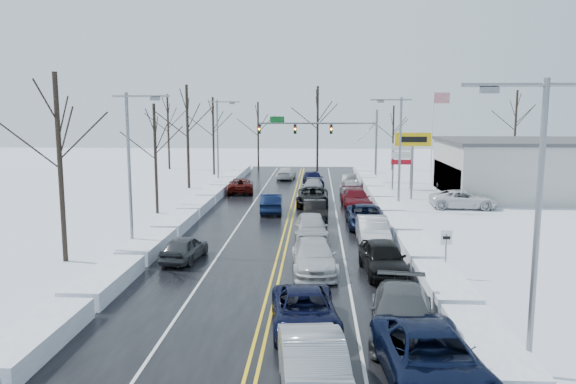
# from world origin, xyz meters

# --- Properties ---
(ground) EXTENTS (160.00, 160.00, 0.00)m
(ground) POSITION_xyz_m (0.00, 0.00, 0.00)
(ground) COLOR silver
(ground) RESTS_ON ground
(road_surface) EXTENTS (14.00, 84.00, 0.01)m
(road_surface) POSITION_xyz_m (0.00, 2.00, 0.01)
(road_surface) COLOR black
(road_surface) RESTS_ON ground
(snow_bank_left) EXTENTS (1.80, 72.00, 0.80)m
(snow_bank_left) POSITION_xyz_m (-7.60, 2.00, 0.00)
(snow_bank_left) COLOR white
(snow_bank_left) RESTS_ON ground
(snow_bank_right) EXTENTS (1.80, 72.00, 0.80)m
(snow_bank_right) POSITION_xyz_m (7.60, 2.00, 0.00)
(snow_bank_right) COLOR white
(snow_bank_right) RESTS_ON ground
(traffic_signal_mast) EXTENTS (13.28, 0.39, 8.00)m
(traffic_signal_mast) POSITION_xyz_m (3.45, 27.99, 5.48)
(traffic_signal_mast) COLOR slate
(traffic_signal_mast) RESTS_ON ground
(tires_plus_sign) EXTENTS (3.20, 0.34, 6.00)m
(tires_plus_sign) POSITION_xyz_m (10.50, 15.99, 4.99)
(tires_plus_sign) COLOR slate
(tires_plus_sign) RESTS_ON ground
(used_vehicles_sign) EXTENTS (2.20, 0.22, 4.65)m
(used_vehicles_sign) POSITION_xyz_m (10.50, 22.00, 3.32)
(used_vehicles_sign) COLOR slate
(used_vehicles_sign) RESTS_ON ground
(speed_limit_sign) EXTENTS (0.55, 0.09, 2.35)m
(speed_limit_sign) POSITION_xyz_m (8.20, -8.00, 1.63)
(speed_limit_sign) COLOR slate
(speed_limit_sign) RESTS_ON ground
(flagpole) EXTENTS (1.87, 1.20, 10.00)m
(flagpole) POSITION_xyz_m (15.17, 30.00, 5.93)
(flagpole) COLOR silver
(flagpole) RESTS_ON ground
(dealership_building) EXTENTS (20.40, 12.40, 5.30)m
(dealership_building) POSITION_xyz_m (23.98, 18.00, 2.66)
(dealership_building) COLOR #AFAFAA
(dealership_building) RESTS_ON ground
(streetlight_se) EXTENTS (3.20, 0.25, 9.00)m
(streetlight_se) POSITION_xyz_m (8.30, -18.00, 5.31)
(streetlight_se) COLOR slate
(streetlight_se) RESTS_ON ground
(streetlight_ne) EXTENTS (3.20, 0.25, 9.00)m
(streetlight_ne) POSITION_xyz_m (8.30, 10.00, 5.31)
(streetlight_ne) COLOR slate
(streetlight_ne) RESTS_ON ground
(streetlight_sw) EXTENTS (3.20, 0.25, 9.00)m
(streetlight_sw) POSITION_xyz_m (-8.30, -4.00, 5.31)
(streetlight_sw) COLOR slate
(streetlight_sw) RESTS_ON ground
(streetlight_nw) EXTENTS (3.20, 0.25, 9.00)m
(streetlight_nw) POSITION_xyz_m (-8.30, 24.00, 5.31)
(streetlight_nw) COLOR slate
(streetlight_nw) RESTS_ON ground
(tree_left_b) EXTENTS (4.00, 4.00, 10.00)m
(tree_left_b) POSITION_xyz_m (-11.50, -6.00, 6.99)
(tree_left_b) COLOR #2D231C
(tree_left_b) RESTS_ON ground
(tree_left_c) EXTENTS (3.40, 3.40, 8.50)m
(tree_left_c) POSITION_xyz_m (-10.50, 8.00, 5.94)
(tree_left_c) COLOR #2D231C
(tree_left_c) RESTS_ON ground
(tree_left_d) EXTENTS (4.20, 4.20, 10.50)m
(tree_left_d) POSITION_xyz_m (-11.20, 22.00, 7.33)
(tree_left_d) COLOR #2D231C
(tree_left_d) RESTS_ON ground
(tree_left_e) EXTENTS (3.80, 3.80, 9.50)m
(tree_left_e) POSITION_xyz_m (-10.80, 34.00, 6.64)
(tree_left_e) COLOR #2D231C
(tree_left_e) RESTS_ON ground
(tree_far_a) EXTENTS (4.00, 4.00, 10.00)m
(tree_far_a) POSITION_xyz_m (-18.00, 40.00, 6.99)
(tree_far_a) COLOR #2D231C
(tree_far_a) RESTS_ON ground
(tree_far_b) EXTENTS (3.60, 3.60, 9.00)m
(tree_far_b) POSITION_xyz_m (-6.00, 41.00, 6.29)
(tree_far_b) COLOR #2D231C
(tree_far_b) RESTS_ON ground
(tree_far_c) EXTENTS (4.40, 4.40, 11.00)m
(tree_far_c) POSITION_xyz_m (2.00, 39.00, 7.68)
(tree_far_c) COLOR #2D231C
(tree_far_c) RESTS_ON ground
(tree_far_d) EXTENTS (3.40, 3.40, 8.50)m
(tree_far_d) POSITION_xyz_m (12.00, 40.50, 5.94)
(tree_far_d) COLOR #2D231C
(tree_far_d) RESTS_ON ground
(tree_far_e) EXTENTS (4.20, 4.20, 10.50)m
(tree_far_e) POSITION_xyz_m (28.00, 41.00, 7.33)
(tree_far_e) COLOR #2D231C
(tree_far_e) RESTS_ON ground
(queued_car_2) EXTENTS (2.87, 5.37, 1.44)m
(queued_car_2) POSITION_xyz_m (1.56, -14.78, 0.00)
(queued_car_2) COLOR black
(queued_car_2) RESTS_ON ground
(queued_car_3) EXTENTS (2.52, 5.48, 1.55)m
(queued_car_3) POSITION_xyz_m (1.86, -7.23, 0.00)
(queued_car_3) COLOR silver
(queued_car_3) RESTS_ON ground
(queued_car_4) EXTENTS (2.26, 5.04, 1.68)m
(queued_car_4) POSITION_xyz_m (1.63, -0.50, 0.00)
(queued_car_4) COLOR #B9B9BB
(queued_car_4) RESTS_ON ground
(queued_car_5) EXTENTS (1.86, 4.63, 1.50)m
(queued_car_5) POSITION_xyz_m (1.84, 5.42, 0.00)
(queued_car_5) COLOR black
(queued_car_5) RESTS_ON ground
(queued_car_6) EXTENTS (2.66, 5.68, 1.57)m
(queued_car_6) POSITION_xyz_m (1.62, 12.06, 0.00)
(queued_car_6) COLOR black
(queued_car_6) RESTS_ON ground
(queued_car_7) EXTENTS (2.16, 4.73, 1.34)m
(queued_car_7) POSITION_xyz_m (1.57, 18.87, 0.00)
(queued_car_7) COLOR #989B9F
(queued_car_7) RESTS_ON ground
(queued_car_8) EXTENTS (2.50, 5.05, 1.66)m
(queued_car_8) POSITION_xyz_m (1.57, 23.90, 0.00)
(queued_car_8) COLOR black
(queued_car_8) RESTS_ON ground
(queued_car_11) EXTENTS (2.97, 5.85, 1.63)m
(queued_car_11) POSITION_xyz_m (5.08, -15.03, 0.00)
(queued_car_11) COLOR #424547
(queued_car_11) RESTS_ON ground
(queued_car_12) EXTENTS (2.36, 5.08, 1.68)m
(queued_car_12) POSITION_xyz_m (5.27, -7.55, 0.00)
(queued_car_12) COLOR black
(queued_car_12) RESTS_ON ground
(queued_car_13) EXTENTS (1.79, 5.02, 1.65)m
(queued_car_13) POSITION_xyz_m (5.35, -1.34, 0.00)
(queued_car_13) COLOR #A3A6AB
(queued_car_13) RESTS_ON ground
(queued_car_14) EXTENTS (2.59, 5.51, 1.52)m
(queued_car_14) POSITION_xyz_m (5.36, 3.56, 0.00)
(queued_car_14) COLOR black
(queued_car_14) RESTS_ON ground
(queued_car_15) EXTENTS (2.51, 5.51, 1.56)m
(queued_car_15) POSITION_xyz_m (5.18, 11.07, 0.00)
(queued_car_15) COLOR #540B12
(queued_car_15) RESTS_ON ground
(queued_car_16) EXTENTS (2.13, 4.36, 1.43)m
(queued_car_16) POSITION_xyz_m (5.09, 17.63, 0.00)
(queued_car_16) COLOR #A2A5AA
(queued_car_16) RESTS_ON ground
(queued_car_17) EXTENTS (1.62, 4.22, 1.37)m
(queued_car_17) POSITION_xyz_m (5.32, 23.21, 0.00)
(queued_car_17) COLOR #3E4143
(queued_car_17) RESTS_ON ground
(oncoming_car_0) EXTENTS (1.88, 4.77, 1.55)m
(oncoming_car_0) POSITION_xyz_m (-1.59, 8.72, 0.00)
(oncoming_car_0) COLOR black
(oncoming_car_0) RESTS_ON ground
(oncoming_car_1) EXTENTS (2.94, 5.44, 1.45)m
(oncoming_car_1) POSITION_xyz_m (-5.44, 19.12, 0.00)
(oncoming_car_1) COLOR #440C09
(oncoming_car_1) RESTS_ON ground
(oncoming_car_2) EXTENTS (2.29, 4.85, 1.37)m
(oncoming_car_2) POSITION_xyz_m (-1.59, 29.82, 0.00)
(oncoming_car_2) COLOR silver
(oncoming_car_2) RESTS_ON ground
(oncoming_car_3) EXTENTS (2.15, 4.26, 1.39)m
(oncoming_car_3) POSITION_xyz_m (-5.13, -5.54, 0.00)
(oncoming_car_3) COLOR #383A3C
(oncoming_car_3) RESTS_ON ground
(parked_car_0) EXTENTS (5.58, 2.84, 1.51)m
(parked_car_0) POSITION_xyz_m (13.96, 11.39, 0.00)
(parked_car_0) COLOR white
(parked_car_0) RESTS_ON ground
(parked_car_1) EXTENTS (2.91, 6.08, 1.71)m
(parked_car_1) POSITION_xyz_m (16.89, 17.07, 0.00)
(parked_car_1) COLOR #4F0A0F
(parked_car_1) RESTS_ON ground
(parked_car_2) EXTENTS (2.24, 4.88, 1.62)m
(parked_car_2) POSITION_xyz_m (15.01, 23.12, 0.00)
(parked_car_2) COLOR black
(parked_car_2) RESTS_ON ground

